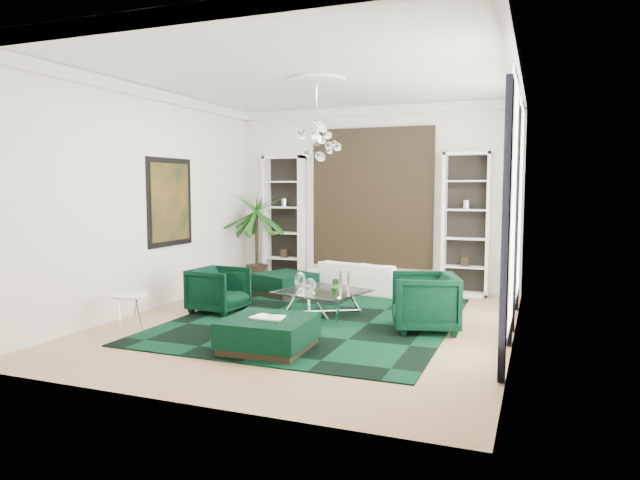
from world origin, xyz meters
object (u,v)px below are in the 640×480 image
at_px(armchair_right, 425,302).
at_px(palm, 257,225).
at_px(ottoman_side, 285,284).
at_px(armchair_left, 219,290).
at_px(sofa, 363,277).
at_px(ottoman_front, 268,334).
at_px(coffee_table, 322,303).
at_px(side_table, 131,313).

height_order(armchair_right, palm, palm).
height_order(ottoman_side, palm, palm).
bearing_deg(armchair_left, palm, 17.79).
height_order(sofa, palm, palm).
height_order(ottoman_side, ottoman_front, ottoman_side).
bearing_deg(coffee_table, armchair_left, -168.69).
xyz_separation_m(armchair_left, coffee_table, (1.75, 0.35, -0.17)).
relative_size(ottoman_side, palm, 0.38).
distance_m(coffee_table, ottoman_front, 2.10).
bearing_deg(ottoman_side, coffee_table, -47.05).
bearing_deg(coffee_table, side_table, -141.79).
xyz_separation_m(coffee_table, ottoman_side, (-1.35, 1.45, 0.00)).
xyz_separation_m(coffee_table, side_table, (-2.35, -1.85, 0.04)).
relative_size(sofa, armchair_left, 2.54).
distance_m(side_table, palm, 4.38).
height_order(sofa, side_table, sofa).
bearing_deg(side_table, armchair_right, 20.10).
distance_m(sofa, palm, 2.64).
height_order(armchair_left, armchair_right, armchair_right).
bearing_deg(sofa, ottoman_front, 101.40).
bearing_deg(armchair_right, ottoman_front, -61.10).
distance_m(armchair_left, ottoman_side, 1.85).
relative_size(armchair_left, side_table, 1.58).
bearing_deg(palm, armchair_left, -75.72).
relative_size(sofa, ottoman_front, 1.99).
bearing_deg(ottoman_front, side_table, 174.05).
bearing_deg(coffee_table, palm, 135.59).
xyz_separation_m(armchair_left, ottoman_front, (1.80, -1.75, -0.17)).
xyz_separation_m(side_table, palm, (-0.10, 4.25, 1.05)).
xyz_separation_m(armchair_left, palm, (-0.70, 2.75, 0.92)).
distance_m(ottoman_side, side_table, 3.45).
distance_m(armchair_right, ottoman_front, 2.45).
relative_size(armchair_left, palm, 0.32).
distance_m(coffee_table, ottoman_side, 1.98).
distance_m(armchair_right, ottoman_side, 3.59).
xyz_separation_m(ottoman_front, side_table, (-2.40, 0.25, 0.04)).
xyz_separation_m(armchair_left, armchair_right, (3.50, 0.00, 0.05)).
height_order(armchair_right, coffee_table, armchair_right).
bearing_deg(sofa, side_table, 71.23).
height_order(sofa, armchair_right, armchair_right).
bearing_deg(armchair_left, side_table, 161.71).
bearing_deg(side_table, palm, 91.35).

